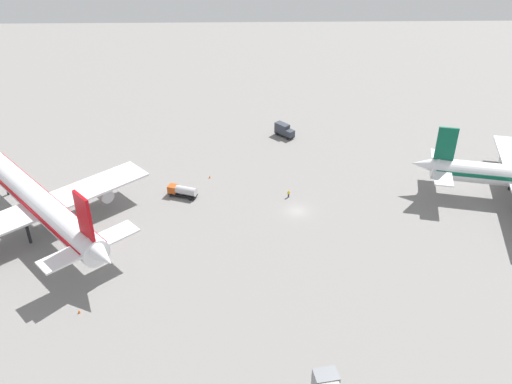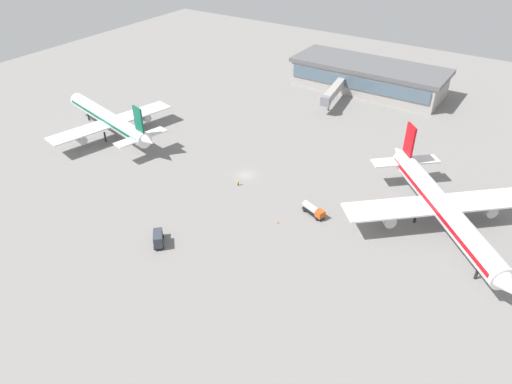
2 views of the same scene
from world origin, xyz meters
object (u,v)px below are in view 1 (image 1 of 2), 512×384
at_px(airplane_at_gate, 37,201).
at_px(catering_truck, 284,130).
at_px(safety_cone_near_gate, 210,177).
at_px(safety_cone_mid_apron, 79,312).
at_px(fuel_truck, 182,191).
at_px(ground_crew_worker, 289,194).

relative_size(airplane_at_gate, catering_truck, 8.29).
relative_size(airplane_at_gate, safety_cone_near_gate, 74.56).
distance_m(airplane_at_gate, safety_cone_mid_apron, 28.00).
xyz_separation_m(fuel_truck, catering_truck, (23.65, 28.77, 0.31)).
bearing_deg(safety_cone_mid_apron, fuel_truck, 68.72).
xyz_separation_m(catering_truck, safety_cone_mid_apron, (-37.29, -63.77, -1.40)).
height_order(fuel_truck, safety_cone_mid_apron, fuel_truck).
bearing_deg(ground_crew_worker, safety_cone_near_gate, -126.42).
bearing_deg(airplane_at_gate, ground_crew_worker, -120.50).
height_order(ground_crew_worker, safety_cone_near_gate, ground_crew_worker).
bearing_deg(fuel_truck, safety_cone_mid_apron, 88.70).
bearing_deg(ground_crew_worker, safety_cone_mid_apron, -57.11).
relative_size(fuel_truck, ground_crew_worker, 3.93).
distance_m(catering_truck, ground_crew_worker, 29.57).
height_order(airplane_at_gate, ground_crew_worker, airplane_at_gate).
distance_m(airplane_at_gate, safety_cone_near_gate, 37.44).
bearing_deg(safety_cone_near_gate, airplane_at_gate, -149.85).
bearing_deg(fuel_truck, catering_truck, -109.44).
xyz_separation_m(fuel_truck, safety_cone_near_gate, (5.41, 7.71, -1.09)).
relative_size(catering_truck, safety_cone_mid_apron, 8.99).
distance_m(airplane_at_gate, catering_truck, 64.13).
relative_size(ground_crew_worker, safety_cone_mid_apron, 2.78).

